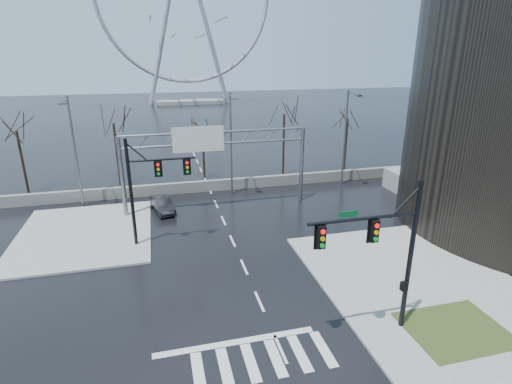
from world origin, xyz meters
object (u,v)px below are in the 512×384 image
object	(u,v)px
ferris_wheel	(184,0)
signal_mast_near	(387,246)
signal_mast_far	(147,182)
car	(162,204)
sign_gantry	(212,153)

from	to	relation	value
ferris_wheel	signal_mast_near	bearing A→B (deg)	-89.92
signal_mast_far	car	size ratio (longest dim) A/B	1.97
signal_mast_near	car	bearing A→B (deg)	117.34
car	sign_gantry	bearing A→B (deg)	-18.16
ferris_wheel	car	distance (m)	84.16
sign_gantry	ferris_wheel	xyz separation A→B (m)	(5.38, 80.04, 20.95)
signal_mast_near	signal_mast_far	bearing A→B (deg)	130.26
signal_mast_far	sign_gantry	bearing A→B (deg)	47.53
signal_mast_near	signal_mast_far	xyz separation A→B (m)	(-11.01, 13.00, -0.04)
sign_gantry	ferris_wheel	distance (m)	82.91
car	ferris_wheel	bearing A→B (deg)	70.23
signal_mast_near	sign_gantry	world-z (taller)	signal_mast_near
signal_mast_far	sign_gantry	xyz separation A→B (m)	(5.49, 6.00, 0.35)
sign_gantry	car	distance (m)	6.41
signal_mast_far	car	xyz separation A→B (m)	(0.96, 6.43, -4.16)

